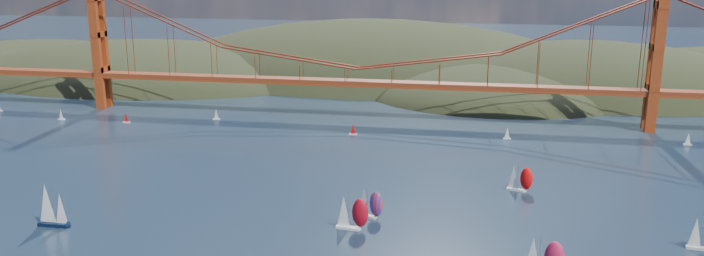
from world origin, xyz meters
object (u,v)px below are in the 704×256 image
sloop_navy (51,206)px  racer_2 (704,234)px  racer_3 (520,178)px  racer_0 (351,212)px  racer_rwb (370,203)px

sloop_navy → racer_2: size_ratio=1.46×
racer_2 → racer_3: 54.76m
racer_3 → sloop_navy: bearing=-139.3°
racer_0 → racer_rwb: 9.52m
sloop_navy → racer_0: 79.44m
sloop_navy → racer_2: sloop_navy is taller
sloop_navy → racer_2: 165.88m
racer_2 → sloop_navy: bearing=-169.9°
racer_0 → racer_3: racer_0 is taller
racer_2 → racer_3: racer_3 is taller
racer_0 → racer_3: 58.88m
sloop_navy → racer_rwb: bearing=13.3°
racer_3 → racer_rwb: 50.73m
sloop_navy → racer_3: (123.40, 50.00, -1.50)m
racer_3 → racer_rwb: (-41.44, -29.26, 0.08)m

